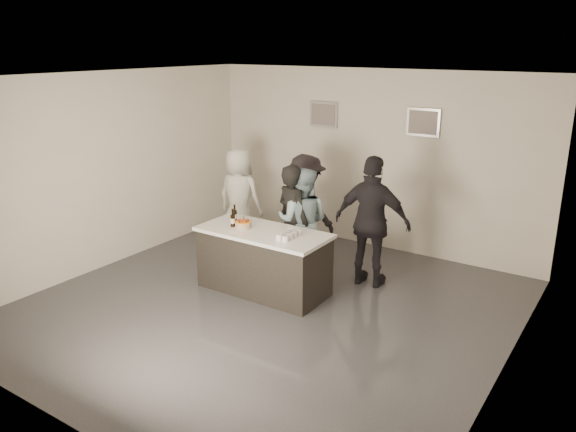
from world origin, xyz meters
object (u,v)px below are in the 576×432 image
(beer_bottle_b, at_px, (233,218))
(person_guest_left, at_px, (239,197))
(cake, at_px, (243,225))
(person_guest_right, at_px, (372,222))
(beer_bottle_a, at_px, (235,213))
(person_main_black, at_px, (293,221))
(person_main_blue, at_px, (303,222))
(bar_counter, at_px, (264,261))
(person_guest_back, at_px, (305,207))

(beer_bottle_b, relative_size, person_guest_left, 0.15)
(cake, bearing_deg, person_guest_right, 36.27)
(beer_bottle_b, bearing_deg, beer_bottle_a, 121.22)
(cake, distance_m, person_main_black, 0.83)
(person_main_black, relative_size, person_guest_right, 0.90)
(beer_bottle_a, height_order, person_guest_right, person_guest_right)
(beer_bottle_b, xyz_separation_m, person_guest_right, (1.63, 1.12, -0.08))
(beer_bottle_b, height_order, person_guest_right, person_guest_right)
(person_guest_right, bearing_deg, cake, 31.21)
(person_main_black, xyz_separation_m, person_guest_right, (1.13, 0.33, 0.10))
(cake, relative_size, beer_bottle_b, 0.89)
(person_main_blue, distance_m, person_guest_right, 1.07)
(cake, relative_size, person_main_black, 0.13)
(bar_counter, bearing_deg, beer_bottle_a, 170.34)
(beer_bottle_a, distance_m, person_guest_left, 1.61)
(person_guest_right, bearing_deg, beer_bottle_a, 23.37)
(person_main_black, distance_m, person_guest_left, 1.69)
(cake, bearing_deg, person_guest_left, 130.09)
(person_guest_back, bearing_deg, person_main_blue, 130.10)
(person_main_blue, bearing_deg, person_guest_back, -78.21)
(bar_counter, height_order, person_guest_right, person_guest_right)
(person_guest_right, bearing_deg, beer_bottle_b, 29.48)
(person_main_blue, xyz_separation_m, person_guest_back, (-0.32, 0.58, 0.03))
(bar_counter, bearing_deg, person_main_blue, 82.51)
(beer_bottle_b, bearing_deg, person_guest_left, 125.48)
(beer_bottle_b, relative_size, person_guest_right, 0.14)
(person_main_blue, height_order, person_guest_back, person_guest_back)
(beer_bottle_b, bearing_deg, bar_counter, 9.81)
(beer_bottle_b, distance_m, person_guest_back, 1.54)
(beer_bottle_b, relative_size, person_main_blue, 0.16)
(bar_counter, relative_size, person_guest_right, 0.98)
(bar_counter, bearing_deg, beer_bottle_b, -170.19)
(person_guest_back, bearing_deg, cake, 97.04)
(person_guest_left, xyz_separation_m, person_guest_right, (2.68, -0.35, 0.11))
(bar_counter, relative_size, person_guest_back, 1.08)
(bar_counter, relative_size, person_guest_left, 1.10)
(person_guest_left, relative_size, person_guest_back, 0.98)
(beer_bottle_a, xyz_separation_m, beer_bottle_b, (0.11, -0.18, 0.00))
(cake, distance_m, person_main_blue, 1.00)
(cake, distance_m, person_guest_right, 1.83)
(person_guest_right, bearing_deg, person_main_black, 10.98)
(beer_bottle_b, height_order, person_guest_back, person_guest_back)
(person_guest_left, relative_size, person_guest_right, 0.88)
(person_guest_left, distance_m, person_guest_back, 1.32)
(cake, bearing_deg, person_main_blue, 64.41)
(person_guest_right, bearing_deg, person_guest_left, -12.49)
(cake, xyz_separation_m, beer_bottle_a, (-0.27, 0.14, 0.09))
(person_main_blue, xyz_separation_m, person_guest_left, (-1.63, 0.54, 0.02))
(cake, bearing_deg, beer_bottle_a, 152.15)
(beer_bottle_a, distance_m, person_main_black, 0.88)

